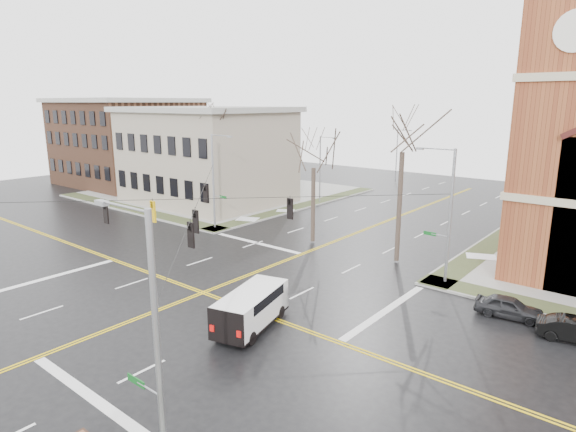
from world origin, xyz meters
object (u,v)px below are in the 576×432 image
Objects in this scene: parked_car_b at (576,331)px; tree_ne at (403,145)px; signal_pole_se at (154,345)px; tree_nw_near at (314,163)px; streetlight_north_a at (321,167)px; streetlight_north_b at (398,153)px; cargo_van at (253,305)px; signal_pole_nw at (214,179)px; signal_pole_ne at (448,212)px; parked_car_a at (509,307)px; tree_nw_far at (209,130)px.

parked_car_b is 0.30× the size of tree_ne.
signal_pole_se is 25.71m from tree_ne.
tree_nw_near is at bearing 178.55° from tree_ne.
streetlight_north_a is 1.00× the size of streetlight_north_b.
tree_nw_near is (-7.05, 15.07, 5.82)m from cargo_van.
tree_nw_near is (9.35, -34.30, 2.55)m from streetlight_north_b.
streetlight_north_b is at bearing 88.95° from signal_pole_nw.
signal_pole_ne is 42.61m from streetlight_north_b.
tree_nw_near reaches higher than signal_pole_ne.
streetlight_north_b is 38.96m from tree_ne.
signal_pole_se reaches higher than streetlight_north_b.
signal_pole_nw reaches higher than parked_car_a.
tree_nw_near is (-12.62, 25.20, 2.07)m from signal_pole_se.
streetlight_north_a is 33.42m from parked_car_a.
parked_car_b is at bearing -52.82° from streetlight_north_b.
streetlight_north_a is 33.79m from cargo_van.
tree_nw_near is at bearing -56.80° from streetlight_north_a.
streetlight_north_b reaches higher than cargo_van.
signal_pole_nw is at bearing 134.55° from signal_pole_se.
streetlight_north_b is at bearing 116.93° from tree_ne.
parked_car_a is at bearing -55.54° from streetlight_north_b.
tree_nw_far reaches higher than signal_pole_nw.
streetlight_north_b is at bearing 90.00° from streetlight_north_a.
parked_car_b is (3.51, -0.87, -0.01)m from parked_car_a.
tree_ne is at bearing 100.10° from signal_pole_se.
parked_car_b is at bearing -10.35° from tree_nw_far.
tree_ne reaches higher than streetlight_north_b.
tree_nw_near is 0.78× the size of tree_ne.
tree_nw_near is at bearing 100.09° from cargo_van.
parked_car_a is 0.29× the size of tree_nw_far.
signal_pole_se is 0.93× the size of tree_nw_near.
tree_ne reaches higher than signal_pole_se.
signal_pole_ne reaches higher than parked_car_b.
streetlight_north_b is 35.64m from tree_nw_near.
streetlight_north_b is 1.41× the size of cargo_van.
tree_nw_far is 21.69m from tree_ne.
parked_car_a is at bearing -29.48° from signal_pole_ne.
tree_nw_far is at bearing 143.06° from signal_pole_nw.
streetlight_north_a is 0.83× the size of tree_nw_near.
signal_pole_ne is at bearing -36.90° from streetlight_north_a.
streetlight_north_b is at bearing 27.48° from parked_car_a.
cargo_van is (17.08, -12.86, -3.75)m from signal_pole_nw.
tree_nw_far is at bearing 135.56° from signal_pole_se.
tree_nw_far reaches higher than tree_ne.
tree_nw_near is at bearing 67.08° from parked_car_a.
parked_car_a is 3.62m from parked_car_b.
tree_ne is (18.19, 2.00, 4.06)m from signal_pole_nw.
streetlight_north_b is 50.61m from parked_car_b.
cargo_van is 26.96m from tree_nw_far.
streetlight_north_b is (0.00, 20.00, 0.00)m from streetlight_north_a.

